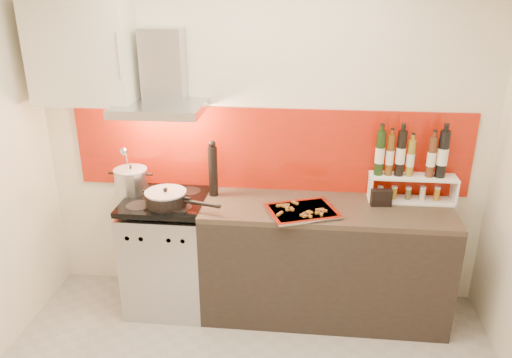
# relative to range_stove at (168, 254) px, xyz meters

# --- Properties ---
(back_wall) EXTENTS (3.40, 0.02, 2.60)m
(back_wall) POSITION_rel_range_stove_xyz_m (0.70, 0.30, 0.86)
(back_wall) COLOR silver
(back_wall) RESTS_ON ground
(backsplash) EXTENTS (3.00, 0.02, 0.64)m
(backsplash) POSITION_rel_range_stove_xyz_m (0.75, 0.29, 0.78)
(backsplash) COLOR #922107
(backsplash) RESTS_ON back_wall
(range_stove) EXTENTS (0.60, 0.60, 0.91)m
(range_stove) POSITION_rel_range_stove_xyz_m (0.00, 0.00, 0.00)
(range_stove) COLOR #B7B7BA
(range_stove) RESTS_ON ground
(counter) EXTENTS (1.80, 0.60, 0.90)m
(counter) POSITION_rel_range_stove_xyz_m (1.20, 0.00, 0.01)
(counter) COLOR black
(counter) RESTS_ON ground
(range_hood) EXTENTS (0.62, 0.50, 0.61)m
(range_hood) POSITION_rel_range_stove_xyz_m (0.00, 0.14, 1.30)
(range_hood) COLOR #B7B7BA
(range_hood) RESTS_ON back_wall
(upper_cabinet) EXTENTS (0.70, 0.35, 0.72)m
(upper_cabinet) POSITION_rel_range_stove_xyz_m (-0.55, 0.13, 1.51)
(upper_cabinet) COLOR silver
(upper_cabinet) RESTS_ON back_wall
(stock_pot) EXTENTS (0.25, 0.25, 0.22)m
(stock_pot) POSITION_rel_range_stove_xyz_m (-0.28, 0.10, 0.56)
(stock_pot) COLOR #B7B7BA
(stock_pot) RESTS_ON range_stove
(saute_pan) EXTENTS (0.57, 0.30, 0.14)m
(saute_pan) POSITION_rel_range_stove_xyz_m (0.05, -0.11, 0.52)
(saute_pan) COLOR black
(saute_pan) RESTS_ON range_stove
(utensil_jar) EXTENTS (0.08, 0.13, 0.40)m
(utensil_jar) POSITION_rel_range_stove_xyz_m (-0.28, 0.03, 0.58)
(utensil_jar) COLOR silver
(utensil_jar) RESTS_ON range_stove
(pepper_mill) EXTENTS (0.07, 0.07, 0.43)m
(pepper_mill) POSITION_rel_range_stove_xyz_m (0.35, 0.12, 0.67)
(pepper_mill) COLOR black
(pepper_mill) RESTS_ON counter
(step_shelf) EXTENTS (0.62, 0.17, 0.54)m
(step_shelf) POSITION_rel_range_stove_xyz_m (1.79, 0.16, 0.71)
(step_shelf) COLOR white
(step_shelf) RESTS_ON counter
(caddy_box) EXTENTS (0.15, 0.08, 0.13)m
(caddy_box) POSITION_rel_range_stove_xyz_m (1.58, 0.06, 0.52)
(caddy_box) COLOR black
(caddy_box) RESTS_ON counter
(baking_tray) EXTENTS (0.57, 0.51, 0.03)m
(baking_tray) POSITION_rel_range_stove_xyz_m (1.02, -0.13, 0.47)
(baking_tray) COLOR silver
(baking_tray) RESTS_ON counter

